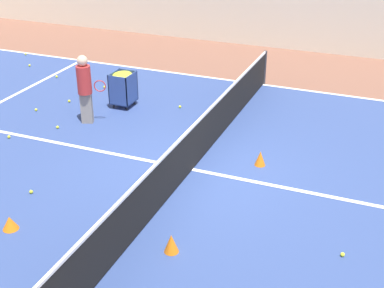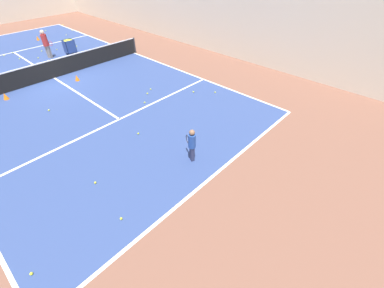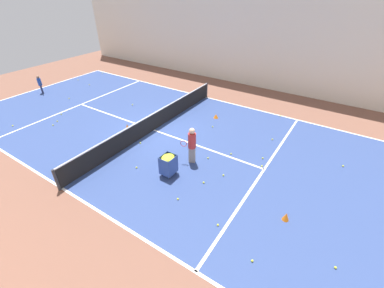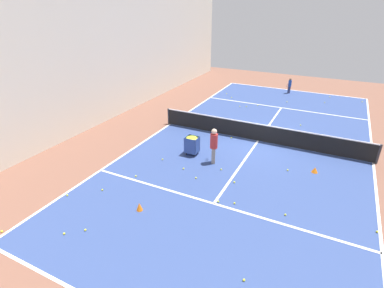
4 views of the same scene
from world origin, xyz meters
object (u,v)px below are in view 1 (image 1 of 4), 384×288
Objects in this scene: coach_at_net at (85,85)px; ball_cart at (123,83)px; training_cone_1 at (10,223)px; tennis_net at (192,148)px.

ball_cart is at bearing 56.17° from coach_at_net.
training_cone_1 is (-4.22, -1.14, -0.83)m from coach_at_net.
ball_cart is (2.44, 2.86, 0.14)m from tennis_net.
ball_cart is 5.53m from training_cone_1.
coach_at_net reaches higher than ball_cart.
tennis_net reaches higher than ball_cart.
tennis_net is 3.76m from ball_cart.
tennis_net is at bearing -34.02° from training_cone_1.
training_cone_1 is at bearing 145.98° from tennis_net.
tennis_net is 11.99× the size of ball_cart.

